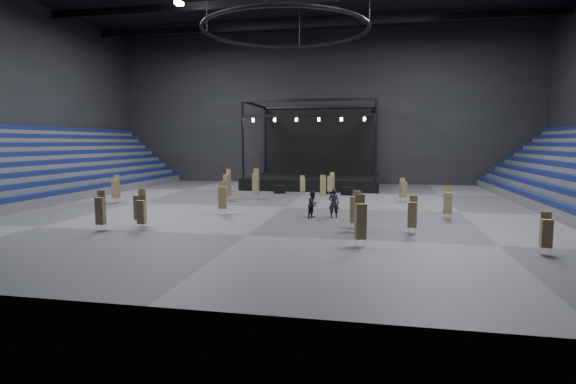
% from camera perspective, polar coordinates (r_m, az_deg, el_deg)
% --- Properties ---
extents(floor, '(50.00, 50.00, 0.00)m').
position_cam_1_polar(floor, '(34.00, -0.33, -1.96)').
color(floor, '#4E4E51').
rests_on(floor, ground).
extents(wall_back, '(50.00, 0.20, 18.00)m').
position_cam_1_polar(wall_back, '(54.54, 4.12, 10.64)').
color(wall_back, black).
rests_on(wall_back, ground).
extents(bleachers_left, '(7.20, 40.00, 6.40)m').
position_cam_1_polar(bleachers_left, '(44.43, -30.73, 1.35)').
color(bleachers_left, '#4B4B4E').
rests_on(bleachers_left, floor).
extents(stage, '(14.00, 10.00, 9.20)m').
position_cam_1_polar(stage, '(49.78, 3.38, 2.36)').
color(stage, black).
rests_on(stage, floor).
extents(truss_ring, '(12.30, 12.30, 5.15)m').
position_cam_1_polar(truss_ring, '(34.60, -0.34, 19.87)').
color(truss_ring, black).
rests_on(truss_ring, ceiling).
extents(flight_case_left, '(1.22, 0.74, 0.76)m').
position_cam_1_polar(flight_case_left, '(43.15, -1.05, 0.32)').
color(flight_case_left, black).
rests_on(flight_case_left, floor).
extents(flight_case_mid, '(1.23, 0.87, 0.74)m').
position_cam_1_polar(flight_case_mid, '(42.76, 4.94, 0.23)').
color(flight_case_mid, black).
rests_on(flight_case_mid, floor).
extents(flight_case_right, '(1.23, 0.79, 0.76)m').
position_cam_1_polar(flight_case_right, '(42.03, 7.56, 0.11)').
color(flight_case_right, black).
rests_on(flight_case_right, floor).
extents(chair_stack_0, '(0.60, 0.60, 2.48)m').
position_cam_1_polar(chair_stack_0, '(21.31, 9.19, -3.55)').
color(chair_stack_0, silver).
rests_on(chair_stack_0, floor).
extents(chair_stack_1, '(0.50, 0.50, 2.24)m').
position_cam_1_polar(chair_stack_1, '(27.06, -22.71, -2.12)').
color(chair_stack_1, silver).
rests_on(chair_stack_1, floor).
extents(chair_stack_2, '(0.65, 0.65, 2.16)m').
position_cam_1_polar(chair_stack_2, '(41.35, 5.49, 1.11)').
color(chair_stack_2, silver).
rests_on(chair_stack_2, floor).
extents(chair_stack_3, '(0.67, 0.67, 2.29)m').
position_cam_1_polar(chair_stack_3, '(30.60, -8.33, -0.63)').
color(chair_stack_3, silver).
rests_on(chair_stack_3, floor).
extents(chair_stack_4, '(0.50, 0.50, 2.26)m').
position_cam_1_polar(chair_stack_4, '(24.61, 8.93, -2.52)').
color(chair_stack_4, silver).
rests_on(chair_stack_4, floor).
extents(chair_stack_5, '(0.56, 0.56, 2.13)m').
position_cam_1_polar(chair_stack_5, '(38.38, 4.47, 0.69)').
color(chair_stack_5, silver).
rests_on(chair_stack_5, floor).
extents(chair_stack_6, '(0.53, 0.53, 2.64)m').
position_cam_1_polar(chair_stack_6, '(38.91, -4.13, 1.09)').
color(chair_stack_6, silver).
rests_on(chair_stack_6, floor).
extents(chair_stack_7, '(0.47, 0.47, 1.99)m').
position_cam_1_polar(chair_stack_7, '(26.56, -18.11, -2.35)').
color(chair_stack_7, silver).
rests_on(chair_stack_7, floor).
extents(chair_stack_8, '(0.54, 0.54, 2.20)m').
position_cam_1_polar(chair_stack_8, '(25.85, 8.49, -2.12)').
color(chair_stack_8, silver).
rests_on(chair_stack_8, floor).
extents(chair_stack_9, '(0.54, 0.54, 1.82)m').
position_cam_1_polar(chair_stack_9, '(41.71, 1.86, 0.95)').
color(chair_stack_9, silver).
rests_on(chair_stack_9, floor).
extents(chair_stack_10, '(0.61, 0.61, 2.20)m').
position_cam_1_polar(chair_stack_10, '(27.52, -18.28, -1.77)').
color(chair_stack_10, silver).
rests_on(chair_stack_10, floor).
extents(chair_stack_11, '(0.48, 0.48, 2.07)m').
position_cam_1_polar(chair_stack_11, '(30.34, 19.64, -1.27)').
color(chair_stack_11, silver).
rests_on(chair_stack_11, floor).
extents(chair_stack_12, '(0.53, 0.53, 2.05)m').
position_cam_1_polar(chair_stack_12, '(25.00, 15.53, -2.71)').
color(chair_stack_12, silver).
rests_on(chair_stack_12, floor).
extents(chair_stack_13, '(0.61, 0.61, 2.66)m').
position_cam_1_polar(chair_stack_13, '(38.21, -7.73, 0.94)').
color(chair_stack_13, silver).
rests_on(chair_stack_13, floor).
extents(chair_stack_14, '(0.62, 0.62, 2.00)m').
position_cam_1_polar(chair_stack_14, '(37.97, 14.41, 0.36)').
color(chair_stack_14, silver).
rests_on(chair_stack_14, floor).
extents(chair_stack_15, '(0.51, 0.51, 2.27)m').
position_cam_1_polar(chair_stack_15, '(38.94, -21.02, 0.45)').
color(chair_stack_15, silver).
rests_on(chair_stack_15, floor).
extents(chair_stack_16, '(0.47, 0.47, 1.88)m').
position_cam_1_polar(chair_stack_16, '(22.57, 29.96, -4.47)').
color(chair_stack_16, silver).
rests_on(chair_stack_16, floor).
extents(man_center, '(0.70, 0.46, 1.90)m').
position_cam_1_polar(man_center, '(29.34, 5.83, -1.44)').
color(man_center, black).
rests_on(man_center, floor).
extents(crew_member, '(0.94, 1.04, 1.75)m').
position_cam_1_polar(crew_member, '(29.22, 3.20, -1.61)').
color(crew_member, black).
rests_on(crew_member, floor).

